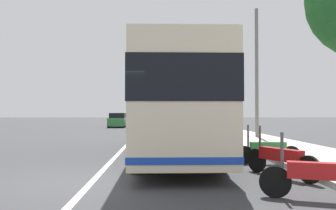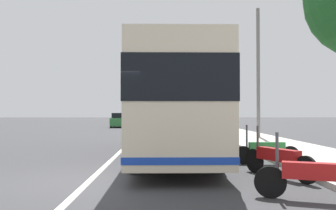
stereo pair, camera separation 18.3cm
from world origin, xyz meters
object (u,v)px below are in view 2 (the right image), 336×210
at_px(coach_bus, 172,103).
at_px(utility_pole, 258,73).
at_px(car_side_street, 120,121).
at_px(car_behind_bus, 131,119).
at_px(motorcycle_by_tree, 266,150).
at_px(motorcycle_mid_row, 318,176).
at_px(car_far_distant, 169,121).
at_px(motorcycle_nearest_curb, 278,159).

relative_size(coach_bus, utility_pole, 1.53).
xyz_separation_m(car_side_street, car_behind_bus, (10.43, -0.33, 0.00)).
distance_m(motorcycle_by_tree, car_behind_bus, 39.58).
bearing_deg(motorcycle_by_tree, motorcycle_mid_row, 85.52).
bearing_deg(car_far_distant, utility_pole, -166.79).
distance_m(motorcycle_nearest_curb, car_behind_bus, 41.79).
height_order(motorcycle_nearest_curb, car_far_distant, car_far_distant).
relative_size(coach_bus, motorcycle_nearest_curb, 5.60).
bearing_deg(motorcycle_nearest_curb, utility_pole, -38.91).
distance_m(motorcycle_mid_row, car_side_street, 33.95).
bearing_deg(car_far_distant, motorcycle_mid_row, -178.38).
xyz_separation_m(coach_bus, utility_pole, (8.13, -5.55, 2.05)).
height_order(motorcycle_by_tree, utility_pole, utility_pole).
xyz_separation_m(motorcycle_nearest_curb, utility_pole, (12.94, -3.05, 3.55)).
distance_m(coach_bus, car_far_distant, 27.35).
xyz_separation_m(coach_bus, car_side_street, (25.95, 4.96, -1.24)).
relative_size(motorcycle_nearest_curb, car_far_distant, 0.54).
relative_size(motorcycle_mid_row, motorcycle_nearest_curb, 0.99).
bearing_deg(car_side_street, motorcycle_nearest_curb, 11.83).
distance_m(motorcycle_mid_row, motorcycle_nearest_curb, 2.38).
xyz_separation_m(coach_bus, motorcycle_nearest_curb, (-4.81, -2.50, -1.50)).
bearing_deg(utility_pole, coach_bus, 145.70).
distance_m(car_behind_bus, car_far_distant, 10.38).
xyz_separation_m(car_far_distant, utility_pole, (-19.18, -5.12, 3.35)).
bearing_deg(car_behind_bus, motorcycle_nearest_curb, 12.04).
xyz_separation_m(coach_bus, car_behind_bus, (36.37, 4.63, -1.23)).
height_order(motorcycle_mid_row, motorcycle_nearest_curb, motorcycle_nearest_curb).
relative_size(motorcycle_mid_row, car_side_street, 0.49).
height_order(motorcycle_nearest_curb, car_side_street, car_side_street).
height_order(motorcycle_mid_row, car_behind_bus, car_behind_bus).
height_order(motorcycle_nearest_curb, motorcycle_by_tree, motorcycle_nearest_curb).
bearing_deg(car_side_street, car_far_distant, 102.44).
bearing_deg(car_behind_bus, coach_bus, 9.48).
xyz_separation_m(motorcycle_by_tree, car_side_street, (28.43, 7.86, 0.29)).
bearing_deg(motorcycle_by_tree, utility_pole, -103.02).
distance_m(motorcycle_mid_row, motorcycle_by_tree, 4.73).
bearing_deg(car_behind_bus, car_far_distant, 31.39).
xyz_separation_m(motorcycle_mid_row, utility_pole, (15.32, -3.09, 3.56)).
bearing_deg(car_behind_bus, motorcycle_by_tree, 13.20).
bearing_deg(motorcycle_nearest_curb, motorcycle_by_tree, -35.54).
relative_size(motorcycle_nearest_curb, car_behind_bus, 0.50).
relative_size(car_side_street, car_behind_bus, 1.03).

